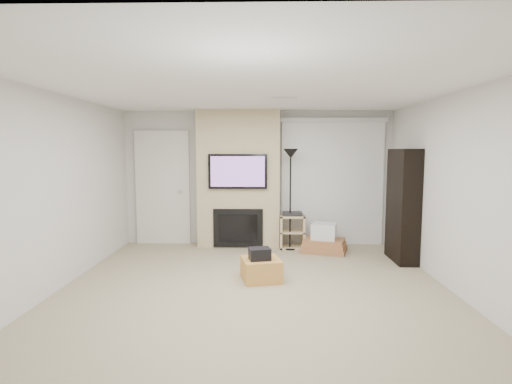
{
  "coord_description": "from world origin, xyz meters",
  "views": [
    {
      "loc": [
        0.13,
        -4.78,
        1.78
      ],
      "look_at": [
        0.0,
        1.2,
        1.15
      ],
      "focal_mm": 28.0,
      "sensor_mm": 36.0,
      "label": 1
    }
  ],
  "objects_px": {
    "ottoman": "(261,269)",
    "av_stand": "(292,229)",
    "floor_lamp": "(290,170)",
    "box_stack": "(324,241)",
    "bookshelf": "(403,205)"
  },
  "relations": [
    {
      "from": "ottoman",
      "to": "av_stand",
      "type": "relative_size",
      "value": 0.76
    },
    {
      "from": "ottoman",
      "to": "av_stand",
      "type": "height_order",
      "value": "av_stand"
    },
    {
      "from": "floor_lamp",
      "to": "box_stack",
      "type": "distance_m",
      "value": 1.38
    },
    {
      "from": "ottoman",
      "to": "bookshelf",
      "type": "xyz_separation_m",
      "value": [
        2.26,
        1.03,
        0.75
      ]
    },
    {
      "from": "box_stack",
      "to": "bookshelf",
      "type": "bearing_deg",
      "value": -24.53
    },
    {
      "from": "box_stack",
      "to": "bookshelf",
      "type": "relative_size",
      "value": 0.49
    },
    {
      "from": "bookshelf",
      "to": "av_stand",
      "type": "bearing_deg",
      "value": 154.55
    },
    {
      "from": "floor_lamp",
      "to": "bookshelf",
      "type": "distance_m",
      "value": 1.97
    },
    {
      "from": "ottoman",
      "to": "bookshelf",
      "type": "distance_m",
      "value": 2.59
    },
    {
      "from": "ottoman",
      "to": "box_stack",
      "type": "distance_m",
      "value": 1.9
    },
    {
      "from": "floor_lamp",
      "to": "box_stack",
      "type": "xyz_separation_m",
      "value": [
        0.59,
        -0.2,
        -1.23
      ]
    },
    {
      "from": "av_stand",
      "to": "ottoman",
      "type": "bearing_deg",
      "value": -106.61
    },
    {
      "from": "ottoman",
      "to": "box_stack",
      "type": "height_order",
      "value": "box_stack"
    },
    {
      "from": "bookshelf",
      "to": "ottoman",
      "type": "bearing_deg",
      "value": -155.47
    },
    {
      "from": "av_stand",
      "to": "box_stack",
      "type": "xyz_separation_m",
      "value": [
        0.54,
        -0.28,
        -0.15
      ]
    }
  ]
}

